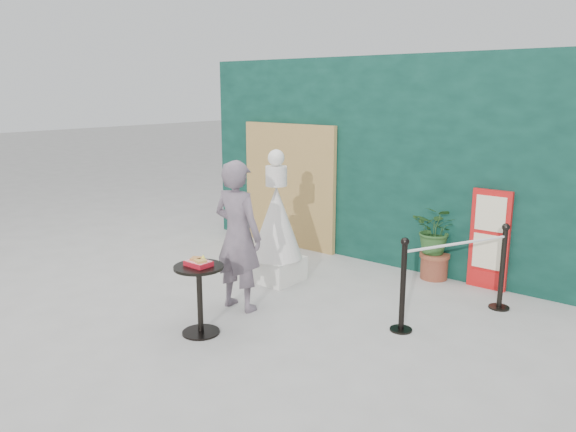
# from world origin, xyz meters

# --- Properties ---
(ground) EXTENTS (60.00, 60.00, 0.00)m
(ground) POSITION_xyz_m (0.00, 0.00, 0.00)
(ground) COLOR #ADAAA5
(ground) RESTS_ON ground
(back_wall) EXTENTS (6.00, 0.30, 3.00)m
(back_wall) POSITION_xyz_m (0.00, 3.15, 1.50)
(back_wall) COLOR black
(back_wall) RESTS_ON ground
(bamboo_fence) EXTENTS (1.80, 0.08, 2.00)m
(bamboo_fence) POSITION_xyz_m (-1.40, 2.94, 1.00)
(bamboo_fence) COLOR tan
(bamboo_fence) RESTS_ON ground
(woman) EXTENTS (0.67, 0.46, 1.76)m
(woman) POSITION_xyz_m (-0.12, 0.43, 0.88)
(woman) COLOR slate
(woman) RESTS_ON ground
(menu_board) EXTENTS (0.50, 0.07, 1.30)m
(menu_board) POSITION_xyz_m (1.90, 2.95, 0.65)
(menu_board) COLOR red
(menu_board) RESTS_ON ground
(statue) EXTENTS (0.69, 0.69, 1.78)m
(statue) POSITION_xyz_m (-0.41, 1.46, 0.73)
(statue) COLOR silver
(statue) RESTS_ON ground
(cafe_table) EXTENTS (0.52, 0.52, 0.75)m
(cafe_table) POSITION_xyz_m (0.06, -0.34, 0.50)
(cafe_table) COLOR black
(cafe_table) RESTS_ON ground
(food_basket) EXTENTS (0.26, 0.19, 0.11)m
(food_basket) POSITION_xyz_m (0.06, -0.34, 0.79)
(food_basket) COLOR red
(food_basket) RESTS_ON cafe_table
(planter) EXTENTS (0.60, 0.52, 1.02)m
(planter) POSITION_xyz_m (1.21, 2.88, 0.59)
(planter) COLOR brown
(planter) RESTS_ON ground
(stanchion_barrier) EXTENTS (0.84, 1.54, 1.03)m
(stanchion_barrier) POSITION_xyz_m (1.98, 1.72, 0.49)
(stanchion_barrier) COLOR black
(stanchion_barrier) RESTS_ON ground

